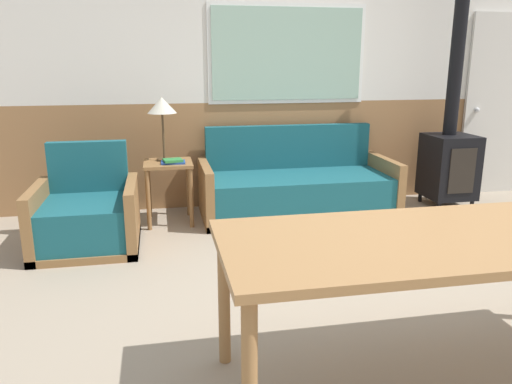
# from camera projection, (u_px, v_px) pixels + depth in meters

# --- Properties ---
(ground_plane) EXTENTS (16.00, 16.00, 0.00)m
(ground_plane) POSITION_uv_depth(u_px,v_px,m) (386.00, 318.00, 3.00)
(ground_plane) COLOR gray
(wall_back) EXTENTS (7.20, 0.09, 2.70)m
(wall_back) POSITION_uv_depth(u_px,v_px,m) (283.00, 75.00, 5.15)
(wall_back) COLOR #996B42
(wall_back) RESTS_ON ground_plane
(couch) EXTENTS (1.90, 0.84, 0.85)m
(couch) POSITION_uv_depth(u_px,v_px,m) (297.00, 189.00, 4.99)
(couch) COLOR olive
(couch) RESTS_ON ground_plane
(armchair) EXTENTS (0.82, 0.81, 0.83)m
(armchair) POSITION_uv_depth(u_px,v_px,m) (87.00, 218.00, 4.11)
(armchair) COLOR olive
(armchair) RESTS_ON ground_plane
(side_table) EXTENTS (0.45, 0.45, 0.59)m
(side_table) POSITION_uv_depth(u_px,v_px,m) (168.00, 175.00, 4.67)
(side_table) COLOR olive
(side_table) RESTS_ON ground_plane
(table_lamp) EXTENTS (0.27, 0.27, 0.59)m
(table_lamp) POSITION_uv_depth(u_px,v_px,m) (162.00, 108.00, 4.58)
(table_lamp) COLOR #4C3823
(table_lamp) RESTS_ON side_table
(book_stack) EXTENTS (0.22, 0.17, 0.04)m
(book_stack) POSITION_uv_depth(u_px,v_px,m) (173.00, 161.00, 4.57)
(book_stack) COLOR #234799
(book_stack) RESTS_ON side_table
(dining_table) EXTENTS (2.19, 0.83, 0.75)m
(dining_table) POSITION_uv_depth(u_px,v_px,m) (459.00, 247.00, 2.26)
(dining_table) COLOR #9E7042
(dining_table) RESTS_ON ground_plane
(wood_stove) EXTENTS (0.47, 0.49, 2.53)m
(wood_stove) POSITION_uv_depth(u_px,v_px,m) (450.00, 145.00, 5.18)
(wood_stove) COLOR black
(wood_stove) RESTS_ON ground_plane
(entry_door) EXTENTS (0.83, 0.09, 2.01)m
(entry_door) POSITION_uv_depth(u_px,v_px,m) (498.00, 106.00, 5.66)
(entry_door) COLOR silver
(entry_door) RESTS_ON ground_plane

